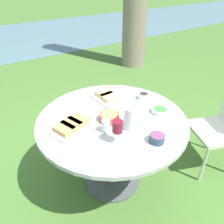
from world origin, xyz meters
name	(u,v)px	position (x,y,z in m)	size (l,w,h in m)	color
ground_plane	(112,179)	(0.00, 0.00, 0.00)	(40.00, 40.00, 0.00)	#446B2B
dining_table	(112,130)	(0.00, 0.00, 0.64)	(1.25, 1.25, 0.76)	#4C4C51
chair_near_right	(224,124)	(1.04, -0.43, 0.52)	(0.56, 0.57, 0.89)	beige
water_pitcher	(131,118)	(0.04, -0.20, 0.86)	(0.11, 0.10, 0.19)	silver
wine_glass	(117,127)	(-0.14, -0.27, 0.90)	(0.07, 0.07, 0.19)	silver
platter_bread_main	(72,126)	(-0.34, 0.06, 0.79)	(0.38, 0.31, 0.06)	white
platter_charcuterie	(108,98)	(0.14, 0.27, 0.79)	(0.22, 0.39, 0.06)	white
bowl_fries	(109,117)	(-0.04, -0.01, 0.80)	(0.16, 0.16, 0.06)	#B74733
bowl_salad	(160,111)	(0.39, -0.16, 0.78)	(0.14, 0.14, 0.04)	silver
bowl_olives	(144,96)	(0.43, 0.10, 0.79)	(0.10, 0.10, 0.06)	white
bowl_dip_red	(157,138)	(0.09, -0.43, 0.80)	(0.11, 0.11, 0.06)	#334256
cup_water_near	(106,126)	(-0.14, -0.12, 0.81)	(0.06, 0.06, 0.11)	silver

